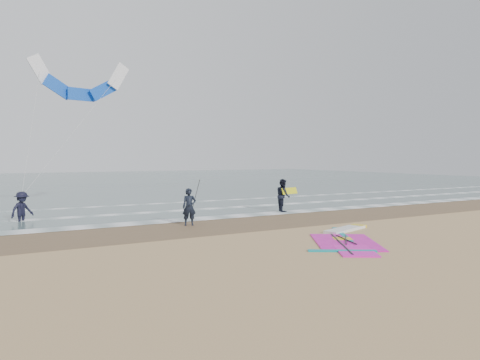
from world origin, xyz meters
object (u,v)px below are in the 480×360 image
windsurf_rig (347,238)px  person_standing (189,207)px  person_walking (283,195)px  person_wading (22,203)px  surf_kite (81,84)px

windsurf_rig → person_standing: size_ratio=3.10×
person_walking → person_wading: bearing=95.9°
person_standing → surf_kite: bearing=128.0°
windsurf_rig → surf_kite: (-7.83, 14.65, 7.65)m
windsurf_rig → surf_kite: 18.29m
person_standing → person_walking: 7.22m
person_standing → person_wading: 8.69m
windsurf_rig → surf_kite: bearing=118.1°
person_wading → surf_kite: 8.25m
windsurf_rig → person_wading: bearing=134.7°
windsurf_rig → person_walking: bearing=72.6°
person_walking → person_wading: (-13.86, 2.96, -0.04)m
windsurf_rig → person_wading: size_ratio=2.94×
person_standing → surf_kite: 11.44m
surf_kite → person_walking: bearing=-31.0°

